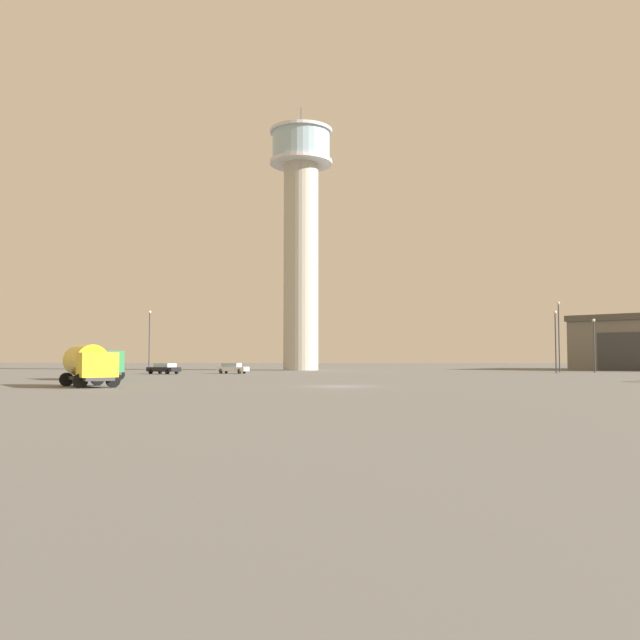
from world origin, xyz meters
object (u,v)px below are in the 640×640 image
object	(u,v)px
car_black	(164,368)
light_post_north	(556,336)
light_post_west	(149,335)
truck_fuel_tanker_yellow	(88,364)
light_post_centre	(559,331)
truck_box_green	(100,363)
light_post_east	(594,340)
control_tower	(301,227)
car_white	(232,368)

from	to	relation	value
car_black	light_post_north	bearing A→B (deg)	-144.39
car_black	light_post_west	xyz separation A→B (m)	(-7.93, 15.60, 4.75)
truck_fuel_tanker_yellow	light_post_centre	distance (m)	69.36
light_post_centre	light_post_west	bearing A→B (deg)	-179.35
truck_box_green	car_black	bearing A→B (deg)	136.89
light_post_west	light_post_east	xyz separation A→B (m)	(64.99, -1.46, -0.92)
truck_box_green	light_post_centre	bearing A→B (deg)	79.59
light_post_centre	control_tower	bearing A→B (deg)	164.99
light_post_east	car_white	bearing A→B (deg)	-167.82
control_tower	car_black	distance (m)	38.02
truck_fuel_tanker_yellow	car_white	bearing A→B (deg)	138.15
control_tower	truck_fuel_tanker_yellow	size ratio (longest dim) A/B	7.20
car_black	light_post_centre	world-z (taller)	light_post_centre
control_tower	truck_box_green	world-z (taller)	control_tower
light_post_west	light_post_centre	world-z (taller)	light_post_centre
truck_box_green	truck_fuel_tanker_yellow	size ratio (longest dim) A/B	0.93
light_post_west	light_post_east	distance (m)	65.01
control_tower	light_post_east	size ratio (longest dim) A/B	5.90
light_post_west	light_post_centre	size ratio (longest dim) A/B	0.91
car_black	light_post_east	world-z (taller)	light_post_east
light_post_east	light_post_centre	distance (m)	4.93
truck_box_green	light_post_centre	distance (m)	63.95
light_post_west	truck_box_green	bearing A→B (deg)	-76.06
control_tower	truck_fuel_tanker_yellow	xyz separation A→B (m)	(-6.93, -62.28, -22.27)
light_post_north	light_post_centre	world-z (taller)	light_post_centre
truck_fuel_tanker_yellow	light_post_north	bearing A→B (deg)	95.43
control_tower	truck_box_green	size ratio (longest dim) A/B	7.79
car_white	light_post_centre	size ratio (longest dim) A/B	0.42
car_white	light_post_north	world-z (taller)	light_post_north
truck_box_green	light_post_north	bearing A→B (deg)	75.28
truck_box_green	car_black	size ratio (longest dim) A/B	1.21
control_tower	light_post_north	world-z (taller)	control_tower
control_tower	light_post_west	world-z (taller)	control_tower
truck_box_green	car_black	distance (m)	21.22
light_post_north	light_post_centre	bearing A→B (deg)	72.71
control_tower	truck_box_green	bearing A→B (deg)	-104.83
car_black	light_post_centre	bearing A→B (deg)	-137.68
truck_box_green	car_black	xyz separation A→B (m)	(-1.20, 21.17, -0.83)
car_white	car_black	bearing A→B (deg)	-143.46
truck_fuel_tanker_yellow	light_post_centre	size ratio (longest dim) A/B	0.61
truck_fuel_tanker_yellow	light_post_centre	world-z (taller)	light_post_centre
light_post_north	light_post_west	bearing A→B (deg)	173.88
truck_box_green	light_post_north	size ratio (longest dim) A/B	0.68
truck_fuel_tanker_yellow	car_black	size ratio (longest dim) A/B	1.31
truck_fuel_tanker_yellow	light_post_north	distance (m)	62.73
light_post_east	light_post_north	bearing A→B (deg)	-142.94
car_white	light_post_east	bearing A→B (deg)	24.82
control_tower	light_post_east	distance (m)	48.96
control_tower	light_post_centre	xyz separation A→B (m)	(38.96, -10.44, -17.99)
control_tower	car_white	size ratio (longest dim) A/B	10.37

